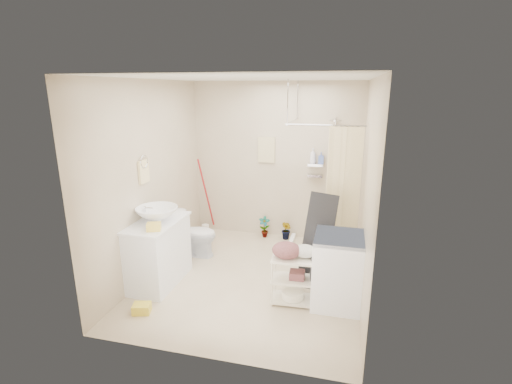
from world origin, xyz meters
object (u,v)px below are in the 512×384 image
(toilet, at_px, (194,234))
(washing_machine, at_px, (339,270))
(laundry_rack, at_px, (293,276))
(vanity, at_px, (158,252))

(toilet, height_order, washing_machine, washing_machine)
(toilet, bearing_deg, washing_machine, -113.79)
(laundry_rack, bearing_deg, vanity, 174.77)
(toilet, relative_size, washing_machine, 0.80)
(toilet, bearing_deg, laundry_rack, -122.72)
(vanity, height_order, washing_machine, washing_machine)
(washing_machine, bearing_deg, laundry_rack, -166.86)
(vanity, xyz_separation_m, laundry_rack, (1.78, -0.07, -0.07))
(vanity, relative_size, laundry_rack, 1.38)
(vanity, distance_m, laundry_rack, 1.79)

